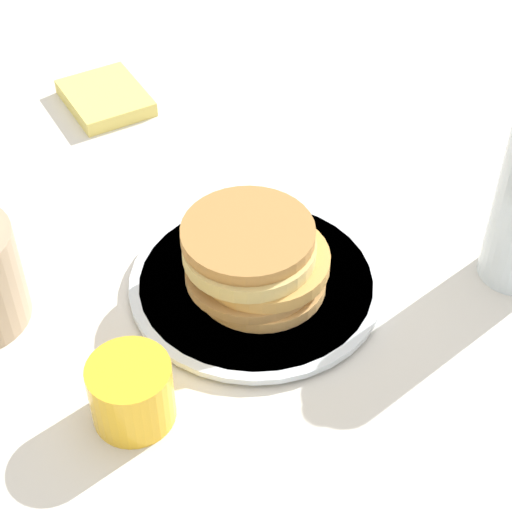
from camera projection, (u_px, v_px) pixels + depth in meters
name	position (u px, v px, depth m)	size (l,w,h in m)	color
ground_plane	(232.00, 284.00, 0.92)	(4.00, 4.00, 0.00)	silver
plate	(256.00, 283.00, 0.91)	(0.27, 0.27, 0.01)	silver
pancake_stack	(255.00, 258.00, 0.88)	(0.15, 0.15, 0.07)	tan
juice_glass	(131.00, 392.00, 0.77)	(0.08, 0.08, 0.07)	yellow
napkin	(105.00, 98.00, 1.16)	(0.15, 0.13, 0.02)	#E5D166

